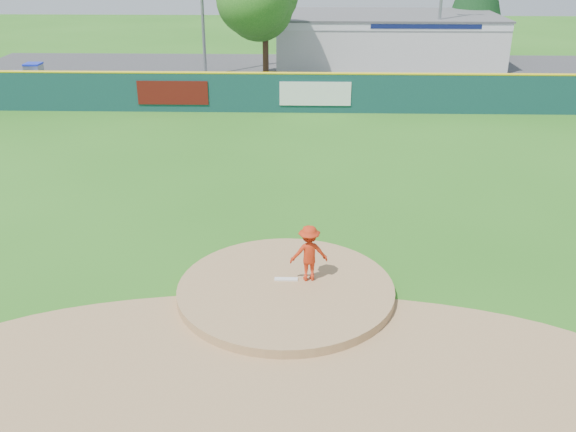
{
  "coord_description": "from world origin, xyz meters",
  "views": [
    {
      "loc": [
        0.46,
        -14.13,
        8.46
      ],
      "look_at": [
        0.0,
        2.0,
        1.3
      ],
      "focal_mm": 40.0,
      "sensor_mm": 36.0,
      "label": 1
    }
  ],
  "objects_px": {
    "van": "(311,86)",
    "playground_slide": "(34,76)",
    "deciduous_tree": "(265,5)",
    "pitcher": "(309,253)",
    "pool_building_grp": "(386,38)"
  },
  "relations": [
    {
      "from": "pool_building_grp",
      "to": "playground_slide",
      "type": "height_order",
      "value": "pool_building_grp"
    },
    {
      "from": "van",
      "to": "playground_slide",
      "type": "bearing_deg",
      "value": 81.77
    },
    {
      "from": "pitcher",
      "to": "playground_slide",
      "type": "xyz_separation_m",
      "value": [
        -16.15,
        22.88,
        -0.27
      ]
    },
    {
      "from": "pitcher",
      "to": "van",
      "type": "relative_size",
      "value": 0.35
    },
    {
      "from": "playground_slide",
      "to": "deciduous_tree",
      "type": "bearing_deg",
      "value": 7.36
    },
    {
      "from": "pitcher",
      "to": "pool_building_grp",
      "type": "xyz_separation_m",
      "value": [
        5.42,
        31.63,
        0.66
      ]
    },
    {
      "from": "van",
      "to": "playground_slide",
      "type": "distance_m",
      "value": 16.4
    },
    {
      "from": "pool_building_grp",
      "to": "deciduous_tree",
      "type": "distance_m",
      "value": 11.01
    },
    {
      "from": "pool_building_grp",
      "to": "van",
      "type": "bearing_deg",
      "value": -116.54
    },
    {
      "from": "van",
      "to": "playground_slide",
      "type": "xyz_separation_m",
      "value": [
        -16.3,
        1.81,
        0.12
      ]
    },
    {
      "from": "playground_slide",
      "to": "deciduous_tree",
      "type": "distance_m",
      "value": 14.2
    },
    {
      "from": "van",
      "to": "pool_building_grp",
      "type": "distance_m",
      "value": 11.84
    },
    {
      "from": "pool_building_grp",
      "to": "playground_slide",
      "type": "relative_size",
      "value": 5.8
    },
    {
      "from": "van",
      "to": "deciduous_tree",
      "type": "bearing_deg",
      "value": 35.62
    },
    {
      "from": "playground_slide",
      "to": "deciduous_tree",
      "type": "xyz_separation_m",
      "value": [
        13.57,
        1.75,
        3.82
      ]
    }
  ]
}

